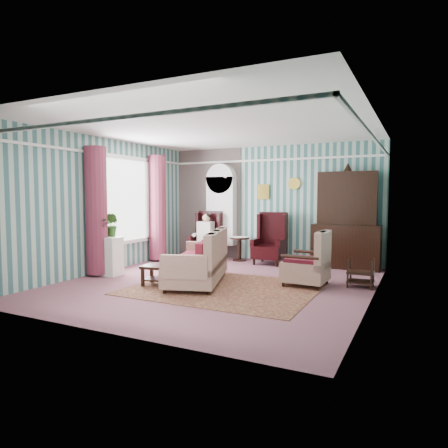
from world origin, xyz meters
The scene contains 17 objects.
floor centered at (0.00, 0.00, 0.00)m, with size 6.00×6.00×0.00m, color #804A58.
room_shell centered at (-0.62, 0.18, 2.01)m, with size 5.53×6.02×2.91m.
bookcase centered at (-1.35, 2.84, 1.12)m, with size 0.80×0.28×2.24m, color silver.
dresser_hutch centered at (1.90, 2.72, 1.18)m, with size 1.50×0.56×2.36m, color black.
wingback_left centered at (-1.60, 2.45, 0.62)m, with size 0.76×0.80×1.25m, color black.
wingback_right centered at (0.15, 2.45, 0.62)m, with size 0.76×0.80×1.25m, color black.
seated_woman centered at (-1.60, 2.45, 0.59)m, with size 0.44×0.40×1.18m, color silver, non-canonical shape.
round_side_table centered at (-0.70, 2.60, 0.30)m, with size 0.50×0.50×0.60m, color black.
nest_table centered at (2.47, 0.90, 0.27)m, with size 0.45×0.38×0.54m, color black.
plant_stand centered at (-2.40, -0.30, 0.40)m, with size 0.55×0.35×0.80m, color white.
rug centered at (0.30, -0.30, 0.01)m, with size 3.20×2.60×0.01m, color #521B21.
sofa centered at (-0.36, -0.13, 0.54)m, with size 2.04×0.98×1.09m, color beige.
floral_armchair centered at (1.54, 0.58, 0.53)m, with size 0.84×0.89×1.07m, color beige.
coffee_table centered at (-0.76, -0.60, 0.19)m, with size 0.83×0.45×0.38m, color black.
potted_plant_a centered at (-2.44, -0.44, 1.00)m, with size 0.35×0.31×0.39m, color #29571B.
potted_plant_b centered at (-2.37, -0.19, 1.05)m, with size 0.27×0.22×0.50m, color #1A541F.
potted_plant_c centered at (-2.52, -0.20, 0.97)m, with size 0.19×0.19×0.34m, color #265019.
Camera 1 is at (3.42, -6.60, 1.67)m, focal length 32.00 mm.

